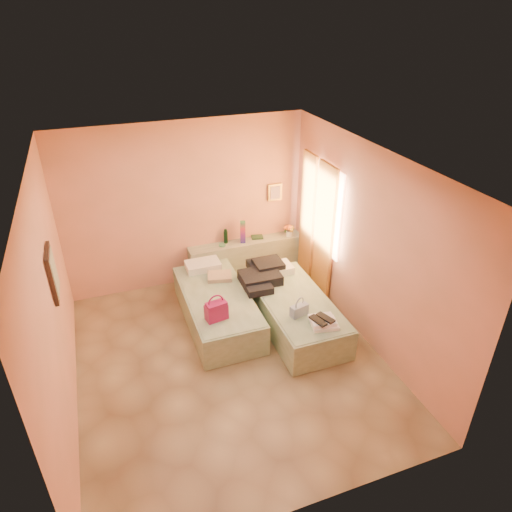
# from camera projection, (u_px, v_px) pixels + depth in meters

# --- Properties ---
(ground) EXTENTS (4.50, 4.50, 0.00)m
(ground) POSITION_uv_depth(u_px,v_px,m) (230.00, 360.00, 6.30)
(ground) COLOR tan
(ground) RESTS_ON ground
(room_walls) EXTENTS (4.02, 4.51, 2.81)m
(room_walls) POSITION_uv_depth(u_px,v_px,m) (228.00, 225.00, 5.95)
(room_walls) COLOR #F6A083
(room_walls) RESTS_ON ground
(headboard_ledge) EXTENTS (2.05, 0.30, 0.65)m
(headboard_ledge) POSITION_uv_depth(u_px,v_px,m) (246.00, 258.00, 8.15)
(headboard_ledge) COLOR #ABB291
(headboard_ledge) RESTS_ON ground
(bed_left) EXTENTS (0.91, 2.00, 0.50)m
(bed_left) POSITION_uv_depth(u_px,v_px,m) (217.00, 308.00, 6.95)
(bed_left) COLOR #A1B995
(bed_left) RESTS_ON ground
(bed_right) EXTENTS (0.91, 2.00, 0.50)m
(bed_right) POSITION_uv_depth(u_px,v_px,m) (295.00, 312.00, 6.85)
(bed_right) COLOR #A1B995
(bed_right) RESTS_ON ground
(water_bottle) EXTENTS (0.09, 0.09, 0.25)m
(water_bottle) POSITION_uv_depth(u_px,v_px,m) (226.00, 236.00, 7.89)
(water_bottle) COLOR #12321B
(water_bottle) RESTS_ON headboard_ledge
(rainbow_box) EXTENTS (0.11, 0.11, 0.40)m
(rainbow_box) POSITION_uv_depth(u_px,v_px,m) (243.00, 232.00, 7.87)
(rainbow_box) COLOR #9B134F
(rainbow_box) RESTS_ON headboard_ledge
(small_dish) EXTENTS (0.14, 0.14, 0.03)m
(small_dish) POSITION_uv_depth(u_px,v_px,m) (222.00, 245.00, 7.84)
(small_dish) COLOR #53986B
(small_dish) RESTS_ON headboard_ledge
(green_book) EXTENTS (0.22, 0.18, 0.03)m
(green_book) POSITION_uv_depth(u_px,v_px,m) (257.00, 237.00, 8.11)
(green_book) COLOR #26482A
(green_book) RESTS_ON headboard_ledge
(flower_vase) EXTENTS (0.26, 0.26, 0.26)m
(flower_vase) POSITION_uv_depth(u_px,v_px,m) (289.00, 229.00, 8.12)
(flower_vase) COLOR white
(flower_vase) RESTS_ON headboard_ledge
(magenta_handbag) EXTENTS (0.32, 0.21, 0.28)m
(magenta_handbag) POSITION_uv_depth(u_px,v_px,m) (216.00, 310.00, 6.24)
(magenta_handbag) COLOR #9B134F
(magenta_handbag) RESTS_ON bed_left
(khaki_garment) EXTENTS (0.43, 0.38, 0.06)m
(khaki_garment) POSITION_uv_depth(u_px,v_px,m) (220.00, 276.00, 7.21)
(khaki_garment) COLOR tan
(khaki_garment) RESTS_ON bed_left
(clothes_pile) EXTENTS (0.70, 0.70, 0.20)m
(clothes_pile) POSITION_uv_depth(u_px,v_px,m) (264.00, 276.00, 7.10)
(clothes_pile) COLOR black
(clothes_pile) RESTS_ON bed_right
(blue_handbag) EXTENTS (0.28, 0.17, 0.17)m
(blue_handbag) POSITION_uv_depth(u_px,v_px,m) (299.00, 310.00, 6.34)
(blue_handbag) COLOR #385B88
(blue_handbag) RESTS_ON bed_right
(towel_stack) EXTENTS (0.40, 0.37, 0.10)m
(towel_stack) POSITION_uv_depth(u_px,v_px,m) (324.00, 322.00, 6.15)
(towel_stack) COLOR white
(towel_stack) RESTS_ON bed_right
(sandal_pair) EXTENTS (0.27, 0.31, 0.03)m
(sandal_pair) POSITION_uv_depth(u_px,v_px,m) (322.00, 320.00, 6.10)
(sandal_pair) COLOR black
(sandal_pair) RESTS_ON towel_stack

